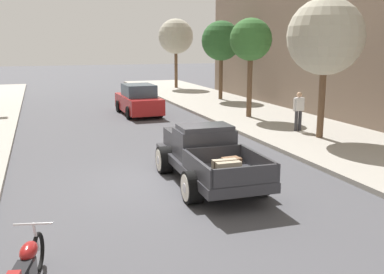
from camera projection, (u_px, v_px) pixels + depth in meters
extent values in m
plane|color=#47474C|center=(174.00, 181.00, 12.41)|extent=(140.00, 140.00, 0.00)
cube|color=#9E998E|center=(382.00, 157.00, 14.72)|extent=(5.50, 64.00, 0.15)
cube|color=#333338|center=(208.00, 164.00, 12.12)|extent=(1.87, 4.94, 0.24)
cube|color=#333338|center=(204.00, 143.00, 12.34)|extent=(1.59, 1.14, 0.80)
cube|color=#333338|center=(205.00, 127.00, 12.19)|extent=(1.46, 0.97, 0.12)
cube|color=#3D4C5B|center=(198.00, 134.00, 12.83)|extent=(1.33, 0.07, 0.44)
cube|color=#333338|center=(190.00, 139.00, 13.58)|extent=(1.35, 1.53, 0.52)
cube|color=silver|center=(183.00, 134.00, 14.33)|extent=(0.68, 0.12, 0.47)
cube|color=#333338|center=(228.00, 173.00, 10.78)|extent=(1.74, 2.14, 0.04)
cube|color=#333338|center=(196.00, 167.00, 10.50)|extent=(0.13, 2.10, 0.44)
cube|color=#333338|center=(258.00, 162.00, 10.98)|extent=(0.13, 2.10, 0.44)
cube|color=#333338|center=(245.00, 176.00, 9.80)|extent=(1.62, 0.12, 0.44)
cube|color=#333338|center=(213.00, 155.00, 11.68)|extent=(1.62, 0.12, 0.44)
cylinder|color=black|center=(164.00, 160.00, 13.13)|extent=(0.38, 0.81, 0.80)
cylinder|color=silver|center=(158.00, 160.00, 13.08)|extent=(0.03, 0.66, 0.66)
cylinder|color=silver|center=(158.00, 160.00, 13.08)|extent=(0.03, 0.24, 0.24)
cylinder|color=black|center=(221.00, 155.00, 13.67)|extent=(0.38, 0.81, 0.80)
cylinder|color=silver|center=(226.00, 155.00, 13.72)|extent=(0.03, 0.66, 0.66)
cylinder|color=silver|center=(227.00, 155.00, 13.73)|extent=(0.03, 0.24, 0.24)
cylinder|color=black|center=(192.00, 187.00, 10.62)|extent=(0.38, 0.81, 0.80)
cylinder|color=silver|center=(185.00, 188.00, 10.57)|extent=(0.03, 0.66, 0.66)
cylinder|color=silver|center=(184.00, 188.00, 10.57)|extent=(0.03, 0.24, 0.24)
cylinder|color=black|center=(260.00, 180.00, 11.16)|extent=(0.38, 0.81, 0.80)
cylinder|color=silver|center=(266.00, 180.00, 11.21)|extent=(0.03, 0.66, 0.66)
cylinder|color=silver|center=(267.00, 180.00, 11.22)|extent=(0.03, 0.24, 0.24)
cube|color=gray|center=(226.00, 169.00, 10.36)|extent=(0.61, 0.45, 0.40)
cube|color=#3D2D1E|center=(226.00, 169.00, 10.36)|extent=(0.62, 0.06, 0.42)
cube|color=brown|center=(231.00, 163.00, 11.10)|extent=(0.47, 0.36, 0.28)
torus|color=black|center=(38.00, 252.00, 7.46)|extent=(0.22, 0.67, 0.67)
cube|color=#4C4C51|center=(26.00, 272.00, 6.70)|extent=(0.34, 0.48, 0.28)
ellipsoid|color=maroon|center=(29.00, 251.00, 6.89)|extent=(0.37, 0.57, 0.24)
cube|color=black|center=(20.00, 272.00, 6.42)|extent=(0.34, 0.60, 0.10)
cylinder|color=silver|center=(36.00, 237.00, 7.34)|extent=(0.11, 0.26, 0.58)
cylinder|color=silver|center=(33.00, 224.00, 7.17)|extent=(0.61, 0.18, 0.04)
cube|color=#AD1E1E|center=(138.00, 103.00, 23.89)|extent=(1.84, 4.34, 0.80)
cube|color=#384C5B|center=(139.00, 90.00, 23.60)|extent=(1.57, 2.04, 0.64)
cylinder|color=black|center=(119.00, 106.00, 24.84)|extent=(0.24, 0.67, 0.66)
cylinder|color=black|center=(147.00, 105.00, 25.41)|extent=(0.24, 0.67, 0.66)
cylinder|color=black|center=(129.00, 113.00, 22.48)|extent=(0.24, 0.67, 0.66)
cylinder|color=black|center=(160.00, 111.00, 23.05)|extent=(0.24, 0.67, 0.66)
cylinder|color=#333338|center=(296.00, 121.00, 18.67)|extent=(0.14, 0.14, 0.86)
cylinder|color=#333338|center=(300.00, 121.00, 18.73)|extent=(0.14, 0.14, 0.86)
cube|color=silver|center=(299.00, 104.00, 18.55)|extent=(0.36, 0.22, 0.56)
cylinder|color=silver|center=(294.00, 105.00, 18.49)|extent=(0.09, 0.09, 0.54)
cylinder|color=silver|center=(303.00, 105.00, 18.63)|extent=(0.09, 0.09, 0.54)
sphere|color=tan|center=(299.00, 95.00, 18.47)|extent=(0.22, 0.22, 0.22)
cylinder|color=brown|center=(321.00, 102.00, 17.19)|extent=(0.26, 0.26, 2.80)
sphere|color=#ADA893|center=(325.00, 37.00, 16.68)|extent=(2.91, 2.91, 2.91)
cylinder|color=brown|center=(249.00, 86.00, 22.13)|extent=(0.26, 0.26, 3.05)
sphere|color=#33662D|center=(251.00, 39.00, 21.65)|extent=(2.08, 2.08, 2.08)
cylinder|color=brown|center=(221.00, 78.00, 29.23)|extent=(0.26, 0.26, 2.85)
sphere|color=#285628|center=(221.00, 41.00, 28.74)|extent=(2.57, 2.57, 2.57)
cylinder|color=brown|center=(176.00, 69.00, 36.85)|extent=(0.26, 0.26, 3.14)
sphere|color=#ADA893|center=(176.00, 36.00, 36.30)|extent=(2.85, 2.85, 2.85)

